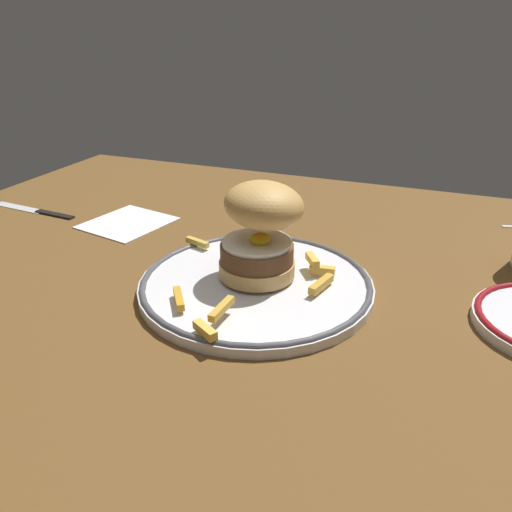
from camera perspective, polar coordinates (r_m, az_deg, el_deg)
name	(u,v)px	position (r cm, az deg, el deg)	size (l,w,h in cm)	color
ground_plane	(256,284)	(68.11, -0.01, -3.15)	(118.55, 89.83, 4.00)	brown
dinner_plate	(256,284)	(62.16, 0.00, -3.14)	(28.74, 28.74, 1.60)	silver
burger	(261,228)	(60.69, 0.57, 3.15)	(13.46, 13.29, 11.95)	tan
fries_pile	(260,271)	(62.02, 0.45, -1.66)	(22.41, 27.11, 2.17)	gold
knife	(40,211)	(95.33, -23.29, 4.71)	(18.06, 2.89, 0.70)	black
napkin	(128,222)	(85.31, -14.30, 3.71)	(11.91, 12.63, 0.40)	white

